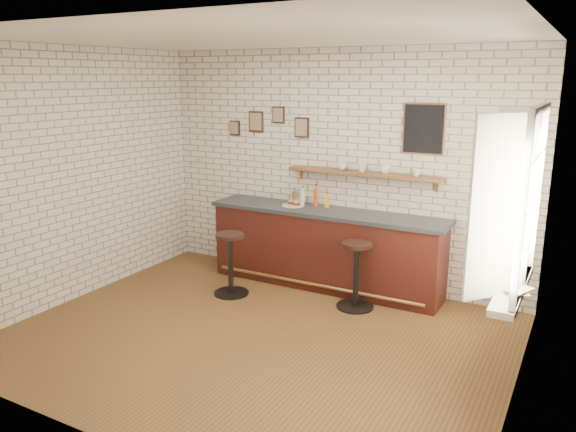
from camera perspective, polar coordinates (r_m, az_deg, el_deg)
name	(u,v)px	position (r m, az deg, el deg)	size (l,w,h in m)	color
ground	(256,337)	(6.00, -3.28, -12.18)	(5.00, 5.00, 0.00)	brown
bar_counter	(325,248)	(7.21, 3.82, -3.30)	(3.10, 0.65, 1.01)	#3D1510
sandwich_plate	(293,205)	(7.29, 0.54, 1.08)	(0.28, 0.28, 0.01)	white
ciabatta_sandwich	(294,203)	(7.27, 0.61, 1.38)	(0.21, 0.15, 0.07)	#B7894B
potato_chips	(293,205)	(7.29, 0.47, 1.15)	(0.26, 0.18, 0.00)	#C28944
bitters_bottle_brown	(294,197)	(7.43, 0.65, 1.96)	(0.07, 0.07, 0.21)	brown
bitters_bottle_white	(303,197)	(7.37, 1.51, 1.94)	(0.06, 0.06, 0.24)	silver
bitters_bottle_amber	(316,197)	(7.28, 2.86, 1.95)	(0.07, 0.07, 0.29)	#AE4E1C
condiment_bottle_yellow	(327,201)	(7.22, 3.98, 1.55)	(0.06, 0.06, 0.20)	yellow
bar_stool_left	(230,262)	(6.98, -5.86, -4.67)	(0.43, 0.43, 0.78)	black
bar_stool_right	(356,273)	(6.59, 6.92, -5.78)	(0.44, 0.44, 0.79)	black
wall_shelf	(363,174)	(7.01, 7.66, 4.29)	(2.00, 0.18, 0.18)	brown
shelf_cup_a	(342,166)	(7.10, 5.54, 5.06)	(0.13, 0.13, 0.10)	white
shelf_cup_b	(362,168)	(7.00, 7.52, 4.90)	(0.11, 0.11, 0.10)	white
shelf_cup_c	(385,170)	(6.90, 9.87, 4.67)	(0.13, 0.13, 0.10)	white
shelf_cup_d	(416,173)	(6.79, 12.91, 4.30)	(0.09, 0.09, 0.08)	white
back_wall_decor	(354,126)	(7.07, 6.71, 9.05)	(2.96, 0.02, 0.56)	black
window_sill	(513,287)	(5.17, 21.85, -6.75)	(0.20, 1.35, 0.06)	white
casement_window	(516,201)	(4.98, 22.14, 1.44)	(0.40, 1.30, 1.56)	white
book_lower	(507,290)	(4.98, 21.37, -7.00)	(0.17, 0.22, 0.02)	tan
book_upper	(508,286)	(5.01, 21.45, -6.66)	(0.17, 0.23, 0.02)	tan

